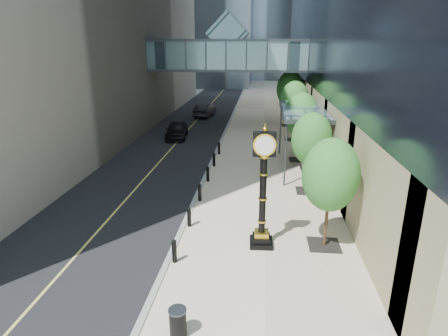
{
  "coord_description": "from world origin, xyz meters",
  "views": [
    {
      "loc": [
        0.65,
        -12.08,
        8.53
      ],
      "look_at": [
        -1.11,
        5.32,
        2.75
      ],
      "focal_mm": 30.0,
      "sensor_mm": 36.0,
      "label": 1
    }
  ],
  "objects_px": {
    "pedestrian": "(305,159)",
    "car_near": "(177,130)",
    "trash_bin": "(178,323)",
    "car_far": "(205,110)",
    "street_clock": "(263,197)"
  },
  "relations": [
    {
      "from": "car_far",
      "to": "pedestrian",
      "type": "bearing_deg",
      "value": 124.14
    },
    {
      "from": "street_clock",
      "to": "pedestrian",
      "type": "distance_m",
      "value": 11.24
    },
    {
      "from": "pedestrian",
      "to": "car_near",
      "type": "xyz_separation_m",
      "value": [
        -11.17,
        8.85,
        -0.09
      ]
    },
    {
      "from": "street_clock",
      "to": "pedestrian",
      "type": "height_order",
      "value": "street_clock"
    },
    {
      "from": "street_clock",
      "to": "trash_bin",
      "type": "height_order",
      "value": "street_clock"
    },
    {
      "from": "car_near",
      "to": "car_far",
      "type": "relative_size",
      "value": 0.95
    },
    {
      "from": "trash_bin",
      "to": "car_far",
      "type": "height_order",
      "value": "car_far"
    },
    {
      "from": "pedestrian",
      "to": "car_near",
      "type": "distance_m",
      "value": 14.25
    },
    {
      "from": "trash_bin",
      "to": "pedestrian",
      "type": "bearing_deg",
      "value": 71.66
    },
    {
      "from": "pedestrian",
      "to": "car_near",
      "type": "bearing_deg",
      "value": -35.69
    },
    {
      "from": "pedestrian",
      "to": "street_clock",
      "type": "bearing_deg",
      "value": 77.13
    },
    {
      "from": "car_near",
      "to": "trash_bin",
      "type": "bearing_deg",
      "value": -82.86
    },
    {
      "from": "trash_bin",
      "to": "car_far",
      "type": "distance_m",
      "value": 37.1
    },
    {
      "from": "pedestrian",
      "to": "car_far",
      "type": "relative_size",
      "value": 0.35
    },
    {
      "from": "pedestrian",
      "to": "car_far",
      "type": "height_order",
      "value": "pedestrian"
    }
  ]
}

